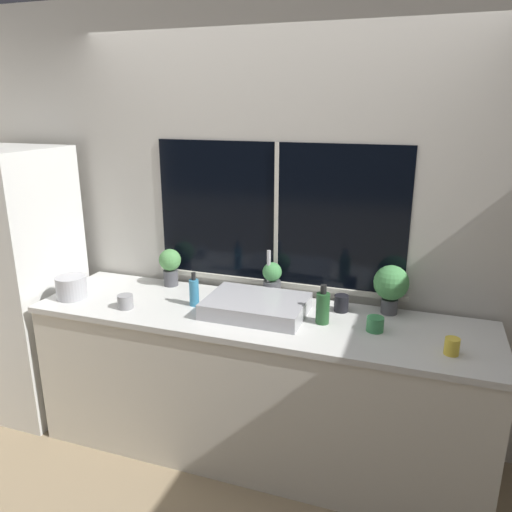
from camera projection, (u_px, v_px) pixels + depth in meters
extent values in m
plane|color=#937F60|center=(237.00, 486.00, 2.83)|extent=(14.00, 14.00, 0.00)
cube|color=#BCB7AD|center=(278.00, 225.00, 3.10)|extent=(8.00, 0.06, 2.70)
cube|color=black|center=(276.00, 214.00, 3.05)|extent=(1.57, 0.01, 0.86)
cube|color=beige|center=(276.00, 214.00, 3.04)|extent=(0.02, 0.01, 0.86)
cube|color=beige|center=(275.00, 283.00, 3.17)|extent=(1.63, 0.04, 0.03)
cube|color=#BCB7AD|center=(54.00, 187.00, 4.52)|extent=(0.06, 7.00, 2.70)
cube|color=silver|center=(257.00, 387.00, 3.00)|extent=(2.62, 0.67, 0.88)
cube|color=silver|center=(257.00, 317.00, 2.87)|extent=(2.64, 0.70, 0.03)
cube|color=silver|center=(16.00, 284.00, 3.38)|extent=(0.70, 0.64, 1.81)
cube|color=#ADADB2|center=(256.00, 306.00, 2.86)|extent=(0.57, 0.41, 0.09)
cylinder|color=#B7B7BC|center=(268.00, 297.00, 3.08)|extent=(0.04, 0.04, 0.03)
cylinder|color=#B7B7BC|center=(269.00, 273.00, 3.04)|extent=(0.02, 0.02, 0.28)
cylinder|color=#4C4C51|center=(171.00, 278.00, 3.30)|extent=(0.09, 0.09, 0.11)
sphere|color=#569951|center=(170.00, 260.00, 3.27)|extent=(0.14, 0.14, 0.14)
cylinder|color=#4C4C51|center=(272.00, 290.00, 3.08)|extent=(0.11, 0.11, 0.11)
sphere|color=#478E4C|center=(272.00, 272.00, 3.05)|extent=(0.12, 0.12, 0.12)
cylinder|color=#4C4C51|center=(389.00, 306.00, 2.86)|extent=(0.09, 0.09, 0.09)
sphere|color=#478E4C|center=(391.00, 283.00, 2.82)|extent=(0.20, 0.20, 0.20)
cylinder|color=teal|center=(194.00, 293.00, 2.97)|extent=(0.06, 0.06, 0.16)
cylinder|color=black|center=(193.00, 276.00, 2.94)|extent=(0.03, 0.03, 0.05)
cylinder|color=#235128|center=(323.00, 308.00, 2.72)|extent=(0.07, 0.07, 0.17)
cylinder|color=black|center=(324.00, 289.00, 2.69)|extent=(0.03, 0.03, 0.05)
cylinder|color=black|center=(341.00, 303.00, 2.89)|extent=(0.08, 0.08, 0.10)
cylinder|color=#38844C|center=(375.00, 324.00, 2.64)|extent=(0.09, 0.09, 0.08)
cylinder|color=gray|center=(125.00, 302.00, 2.94)|extent=(0.09, 0.09, 0.08)
cylinder|color=gold|center=(452.00, 346.00, 2.39)|extent=(0.07, 0.07, 0.08)
cylinder|color=#B2B2B7|center=(72.00, 287.00, 3.09)|extent=(0.19, 0.19, 0.14)
cone|color=#B2B2B7|center=(70.00, 275.00, 3.06)|extent=(0.16, 0.16, 0.02)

